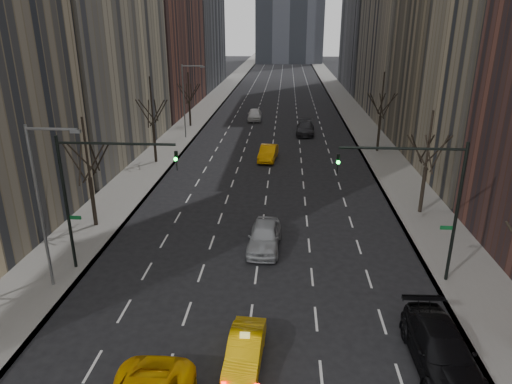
# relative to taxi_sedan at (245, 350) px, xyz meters

# --- Properties ---
(sidewalk_left) EXTENTS (4.50, 320.00, 0.15)m
(sidewalk_left) POSITION_rel_taxi_sedan_xyz_m (-12.26, 65.38, -0.60)
(sidewalk_left) COLOR slate
(sidewalk_left) RESTS_ON ground
(sidewalk_right) EXTENTS (4.50, 320.00, 0.15)m
(sidewalk_right) POSITION_rel_taxi_sedan_xyz_m (12.24, 65.38, -0.60)
(sidewalk_right) COLOR slate
(sidewalk_right) RESTS_ON ground
(tree_lw_b) EXTENTS (3.36, 3.50, 7.82)m
(tree_lw_b) POSITION_rel_taxi_sedan_xyz_m (-12.01, 13.38, 3.05)
(tree_lw_b) COLOR black
(tree_lw_b) RESTS_ON ground
(tree_lw_c) EXTENTS (3.36, 3.50, 8.74)m
(tree_lw_c) POSITION_rel_taxi_sedan_xyz_m (-12.01, 29.38, 3.36)
(tree_lw_c) COLOR black
(tree_lw_c) RESTS_ON ground
(tree_lw_d) EXTENTS (3.36, 3.50, 7.36)m
(tree_lw_d) POSITION_rel_taxi_sedan_xyz_m (-12.01, 47.38, 2.89)
(tree_lw_d) COLOR black
(tree_lw_d) RESTS_ON ground
(tree_rw_b) EXTENTS (3.36, 3.50, 7.82)m
(tree_rw_b) POSITION_rel_taxi_sedan_xyz_m (11.99, 17.38, 3.05)
(tree_rw_b) COLOR black
(tree_rw_b) RESTS_ON ground
(tree_rw_c) EXTENTS (3.36, 3.50, 8.74)m
(tree_rw_c) POSITION_rel_taxi_sedan_xyz_m (11.99, 35.38, 3.36)
(tree_rw_c) COLOR black
(tree_rw_c) RESTS_ON ground
(traffic_mast_left) EXTENTS (6.69, 0.39, 8.00)m
(traffic_mast_left) POSITION_rel_taxi_sedan_xyz_m (-9.12, 7.38, 4.81)
(traffic_mast_left) COLOR black
(traffic_mast_left) RESTS_ON ground
(traffic_mast_right) EXTENTS (6.69, 0.39, 8.00)m
(traffic_mast_right) POSITION_rel_taxi_sedan_xyz_m (9.10, 7.38, 4.81)
(traffic_mast_right) COLOR black
(traffic_mast_right) RESTS_ON ground
(streetlight_near) EXTENTS (2.83, 0.22, 9.00)m
(streetlight_near) POSITION_rel_taxi_sedan_xyz_m (-10.85, 5.38, 4.94)
(streetlight_near) COLOR slate
(streetlight_near) RESTS_ON ground
(streetlight_far) EXTENTS (2.83, 0.22, 9.00)m
(streetlight_far) POSITION_rel_taxi_sedan_xyz_m (-10.85, 40.38, 4.94)
(streetlight_far) COLOR slate
(streetlight_far) RESTS_ON ground
(taxi_sedan) EXTENTS (1.66, 4.16, 1.35)m
(taxi_sedan) POSITION_rel_taxi_sedan_xyz_m (0.00, 0.00, 0.00)
(taxi_sedan) COLOR #E7AB04
(taxi_sedan) RESTS_ON ground
(silver_sedan_ahead) EXTENTS (2.23, 5.08, 1.70)m
(silver_sedan_ahead) POSITION_rel_taxi_sedan_xyz_m (0.30, 10.81, 0.18)
(silver_sedan_ahead) COLOR #979A9E
(silver_sedan_ahead) RESTS_ON ground
(parked_suv_black) EXTENTS (2.49, 5.92, 1.70)m
(parked_suv_black) POSITION_rel_taxi_sedan_xyz_m (8.29, 0.41, 0.18)
(parked_suv_black) COLOR black
(parked_suv_black) RESTS_ON ground
(far_taxi) EXTENTS (2.14, 4.94, 1.58)m
(far_taxi) POSITION_rel_taxi_sedan_xyz_m (-0.30, 31.27, 0.12)
(far_taxi) COLOR #F99D05
(far_taxi) RESTS_ON ground
(far_suv_grey) EXTENTS (2.58, 5.79, 1.65)m
(far_suv_grey) POSITION_rel_taxi_sedan_xyz_m (4.08, 43.66, 0.15)
(far_suv_grey) COLOR #29292D
(far_suv_grey) RESTS_ON ground
(far_car_white) EXTENTS (2.22, 5.10, 1.71)m
(far_car_white) POSITION_rel_taxi_sedan_xyz_m (-3.23, 52.56, 0.18)
(far_car_white) COLOR white
(far_car_white) RESTS_ON ground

